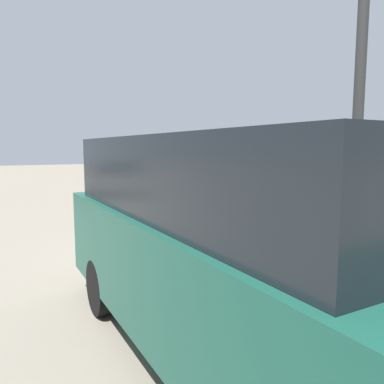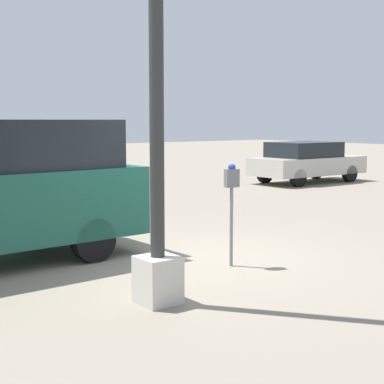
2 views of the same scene
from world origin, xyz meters
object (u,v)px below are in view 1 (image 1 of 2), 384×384
Objects in this scene: parking_meter_far at (133,178)px; parked_van at (232,241)px; lamp_post at (356,155)px; parking_meter_near at (245,195)px.

parking_meter_far is 9.32m from parked_van.
lamp_post reaches higher than parking_meter_far.
parked_van is at bearing -22.34° from parking_meter_near.
lamp_post is 1.12× the size of parked_van.
lamp_post is at bearing 22.13° from parking_meter_far.
parking_meter_near is 2.15m from lamp_post.
parking_meter_far is at bearing -163.07° from parking_meter_near.
parking_meter_far is (-6.10, -0.28, -0.11)m from parking_meter_near.
lamp_post is 3.36m from parked_van.
parking_meter_far is at bearing 165.99° from parked_van.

